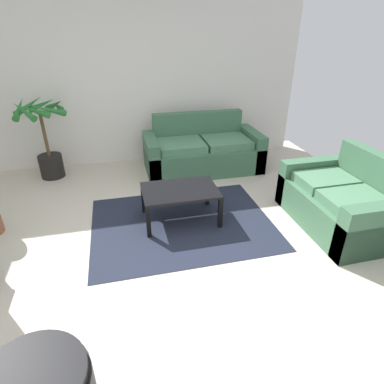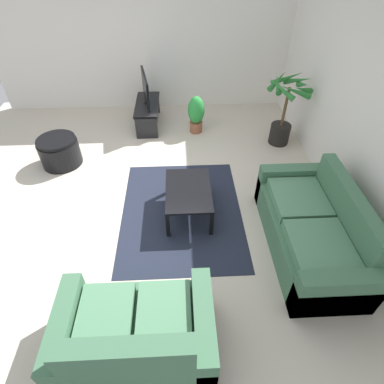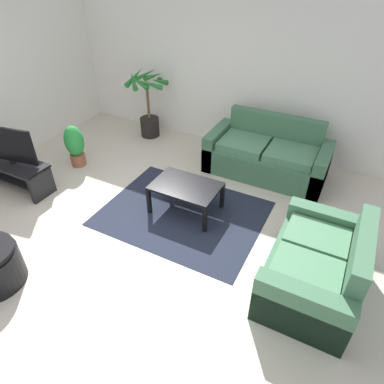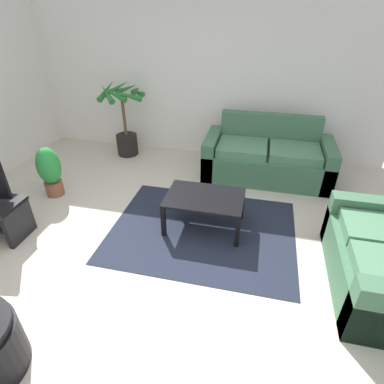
# 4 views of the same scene
# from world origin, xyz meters

# --- Properties ---
(ground_plane) EXTENTS (6.60, 6.60, 0.00)m
(ground_plane) POSITION_xyz_m (0.00, 0.00, 0.00)
(ground_plane) COLOR beige
(wall_back) EXTENTS (6.00, 0.06, 2.70)m
(wall_back) POSITION_xyz_m (0.00, 3.00, 1.35)
(wall_back) COLOR silver
(wall_back) RESTS_ON ground
(couch_main) EXTENTS (1.90, 0.90, 0.90)m
(couch_main) POSITION_xyz_m (1.10, 2.28, 0.30)
(couch_main) COLOR #3F6B4C
(couch_main) RESTS_ON ground
(couch_loveseat) EXTENTS (0.90, 1.42, 0.90)m
(couch_loveseat) POSITION_xyz_m (2.28, 0.24, 0.30)
(couch_loveseat) COLOR #3F6B4C
(couch_loveseat) RESTS_ON ground
(coffee_table) EXTENTS (0.91, 0.62, 0.43)m
(coffee_table) POSITION_xyz_m (0.41, 0.79, 0.37)
(coffee_table) COLOR black
(coffee_table) RESTS_ON ground
(area_rug) EXTENTS (2.20, 1.70, 0.01)m
(area_rug) POSITION_xyz_m (0.41, 0.69, 0.00)
(area_rug) COLOR #1E2333
(area_rug) RESTS_ON ground
(potted_palm) EXTENTS (0.78, 0.79, 1.26)m
(potted_palm) POSITION_xyz_m (-1.34, 2.55, 0.60)
(potted_palm) COLOR black
(potted_palm) RESTS_ON ground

